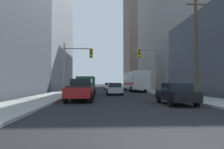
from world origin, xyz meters
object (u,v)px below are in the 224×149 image
at_px(sedan_blue, 89,87).
at_px(traffic_signal_near_right, 154,61).
at_px(pickup_truck_red, 81,90).
at_px(cargo_van_green, 86,85).
at_px(city_bus, 135,80).
at_px(traffic_signal_near_left, 77,61).
at_px(sedan_white, 108,86).
at_px(sedan_black, 176,94).
at_px(sedan_silver, 114,89).

xyz_separation_m(sedan_blue, traffic_signal_near_right, (8.01, -10.42, 3.26)).
distance_m(pickup_truck_red, cargo_van_green, 7.64).
bearing_deg(city_bus, sedan_blue, -161.56).
bearing_deg(traffic_signal_near_left, sedan_white, 79.22).
height_order(cargo_van_green, sedan_black, cargo_van_green).
distance_m(pickup_truck_red, traffic_signal_near_left, 6.33).
distance_m(pickup_truck_red, sedan_white, 29.67).
bearing_deg(city_bus, traffic_signal_near_right, -90.06).
bearing_deg(sedan_silver, sedan_white, 89.72).
xyz_separation_m(sedan_silver, traffic_signal_near_right, (4.36, -2.79, 3.26)).
bearing_deg(city_bus, sedan_white, 111.38).
bearing_deg(sedan_white, sedan_black, -84.00).
distance_m(cargo_van_green, sedan_black, 13.20).
bearing_deg(traffic_signal_near_left, pickup_truck_red, -79.84).
bearing_deg(city_bus, pickup_truck_red, -113.00).
distance_m(pickup_truck_red, sedan_silver, 8.94).
bearing_deg(cargo_van_green, sedan_silver, 9.77).
height_order(sedan_white, traffic_signal_near_left, traffic_signal_near_left).
relative_size(sedan_black, sedan_blue, 1.00).
bearing_deg(sedan_white, traffic_signal_near_left, -100.78).
xyz_separation_m(sedan_blue, sedan_white, (3.75, 13.59, 0.00)).
bearing_deg(city_bus, cargo_van_green, -125.84).
distance_m(sedan_blue, traffic_signal_near_left, 10.94).
bearing_deg(sedan_blue, traffic_signal_near_left, -94.52).
relative_size(sedan_black, sedan_silver, 1.00).
bearing_deg(cargo_van_green, sedan_white, 80.63).
height_order(pickup_truck_red, traffic_signal_near_left, traffic_signal_near_left).
xyz_separation_m(traffic_signal_near_left, traffic_signal_near_right, (8.83, 0.00, 0.01)).
distance_m(sedan_silver, traffic_signal_near_left, 6.19).
bearing_deg(cargo_van_green, traffic_signal_near_right, -15.55).
xyz_separation_m(pickup_truck_red, traffic_signal_near_right, (7.86, 5.44, 3.09)).
relative_size(pickup_truck_red, sedan_white, 1.30).
height_order(pickup_truck_red, sedan_white, pickup_truck_red).
bearing_deg(traffic_signal_near_right, city_bus, 89.94).
relative_size(pickup_truck_red, sedan_black, 1.29).
bearing_deg(traffic_signal_near_left, sedan_black, -48.07).
height_order(sedan_silver, sedan_white, same).
bearing_deg(cargo_van_green, city_bus, 54.16).
height_order(pickup_truck_red, sedan_silver, pickup_truck_red).
bearing_deg(sedan_blue, cargo_van_green, -89.00).
distance_m(sedan_blue, sedan_white, 14.09).
relative_size(cargo_van_green, sedan_silver, 1.24).
bearing_deg(pickup_truck_red, cargo_van_green, 90.05).
relative_size(sedan_silver, traffic_signal_near_left, 0.70).
distance_m(cargo_van_green, traffic_signal_near_right, 8.61).
bearing_deg(sedan_blue, sedan_white, 74.59).
bearing_deg(traffic_signal_near_left, traffic_signal_near_right, 0.00).
distance_m(cargo_van_green, sedan_blue, 8.25).
bearing_deg(pickup_truck_red, sedan_white, 83.04).
bearing_deg(traffic_signal_near_right, pickup_truck_red, -145.28).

